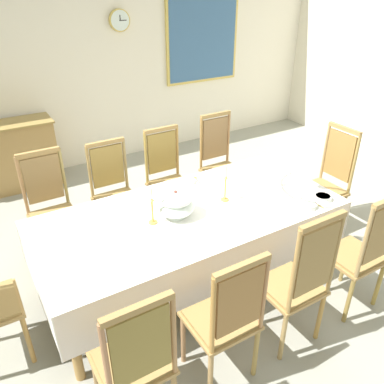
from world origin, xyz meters
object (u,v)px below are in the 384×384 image
Objects in this scene: soup_tureen at (176,204)px; bowl_near_right at (188,181)px; chair_south_a at (135,360)px; chair_head_east at (328,180)px; chair_south_b at (226,317)px; candlestick_west at (152,209)px; bowl_near_left at (307,204)px; dining_table at (191,218)px; chair_south_c at (298,280)px; spoon_primary at (314,201)px; chair_north_c at (168,177)px; spoon_secondary at (196,178)px; chair_north_b at (114,191)px; bowl_far_left at (323,197)px; chair_south_d at (362,251)px; framed_painting at (203,34)px; candlestick_east at (225,187)px; chair_north_a at (51,207)px; mounted_clock at (119,20)px; sideboard at (0,159)px; chair_north_d at (220,162)px.

bowl_near_right is (0.40, 0.48, -0.10)m from soup_tureen.
chair_south_a is 3.55× the size of soup_tureen.
chair_south_b is at bearing 116.02° from chair_head_east.
bowl_near_left is at bearing -19.99° from candlestick_west.
chair_south_b reaches higher than dining_table.
chair_south_c is (0.31, -1.01, -0.08)m from dining_table.
spoon_primary is (0.73, 0.58, 0.16)m from chair_south_c.
chair_north_c is 6.29× the size of spoon_secondary.
chair_north_b is 2.08m from bowl_far_left.
chair_north_b is 0.92× the size of chair_head_east.
bowl_near_right is 0.11m from spoon_secondary.
bowl_near_right is (-0.66, 0.94, -0.01)m from bowl_near_left.
chair_south_d is at bearing -63.02° from bowl_near_right.
bowl_near_right is at bearing 138.97° from spoon_primary.
chair_south_c is at bearing -66.15° from soup_tureen.
framed_painting reaches higher than chair_north_c.
chair_head_east reaches higher than candlestick_east.
framed_painting is (1.04, 4.08, 1.15)m from chair_south_d.
chair_south_d is 4.36m from framed_painting.
chair_north_a reaches higher than bowl_near_left.
mounted_clock is 0.20× the size of framed_painting.
bowl_far_left is 0.11× the size of sideboard.
bowl_near_right is (-0.05, -0.53, 0.20)m from chair_north_c.
chair_south_a is 0.78× the size of sideboard.
chair_north_a is 1.01× the size of chair_north_c.
dining_table is 2.36× the size of chair_north_a.
chair_north_d is 2.51m from mounted_clock.
mounted_clock is (0.83, 3.06, 1.13)m from soup_tureen.
candlestick_east is at bearing 57.08° from chair_north_d.
soup_tureen is at bearing 180.00° from dining_table.
bowl_near_left is 0.12× the size of framed_painting.
chair_north_c is at bearing 112.51° from bowl_near_left.
chair_south_b reaches higher than candlestick_west.
mounted_clock is at bearing 80.62° from bowl_near_right.
chair_south_a is at bearing 57.51° from chair_north_c.
chair_south_d is at bearing -83.60° from spoon_primary.
bowl_near_left is (0.61, -1.47, 0.20)m from chair_north_c.
chair_south_a is 1.01× the size of chair_south_b.
chair_south_d reaches higher than chair_north_a.
chair_south_c reaches higher than bowl_near_left.
chair_north_b reaches higher than candlestick_west.
candlestick_east is 3.61m from framed_painting.
chair_north_a is 1.01× the size of chair_south_b.
chair_head_east reaches higher than bowl_near_right.
chair_south_d is at bearing 90.00° from chair_north_d.
chair_south_d is at bearing -57.05° from candlestick_east.
soup_tureen is (-0.45, 1.01, 0.27)m from chair_south_c.
chair_north_d is at bearing 35.17° from bowl_near_right.
chair_north_c is 0.76× the size of framed_painting.
chair_south_b is at bearing 56.32° from chair_north_d.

